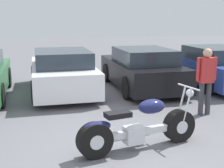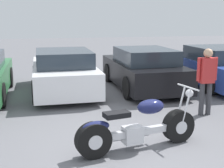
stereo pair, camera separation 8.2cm
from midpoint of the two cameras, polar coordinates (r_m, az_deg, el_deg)
ground_plane at (r=5.73m, az=3.91°, el=-11.80°), size 60.00×60.00×0.00m
motorcycle at (r=5.60m, az=5.00°, el=-7.97°), size 2.33×0.82×1.06m
parked_car_white at (r=9.81m, az=-8.63°, el=2.19°), size 1.89×4.10×1.34m
parked_car_black at (r=10.26m, az=5.91°, el=2.70°), size 1.89×4.10×1.34m
parked_car_blue at (r=11.29m, az=18.52°, el=3.00°), size 1.89×4.10×1.34m
person_standing at (r=7.71m, az=17.22°, el=1.34°), size 0.52×0.22×1.61m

